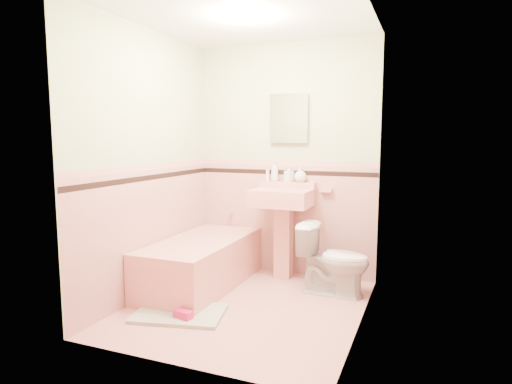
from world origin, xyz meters
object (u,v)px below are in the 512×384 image
at_px(bucket, 329,270).
at_px(toilet, 334,259).
at_px(sink, 282,234).
at_px(soap_bottle_right, 300,174).
at_px(soap_bottle_left, 275,171).
at_px(medicine_cabinet, 289,118).
at_px(bathtub, 201,264).
at_px(soap_bottle_mid, 289,174).
at_px(shoe, 183,314).

bearing_deg(bucket, toilet, -71.92).
height_order(sink, soap_bottle_right, soap_bottle_right).
height_order(soap_bottle_left, bucket, soap_bottle_left).
xyz_separation_m(medicine_cabinet, soap_bottle_left, (-0.15, -0.03, -0.57)).
relative_size(bathtub, sink, 1.56).
distance_m(sink, soap_bottle_left, 0.69).
xyz_separation_m(soap_bottle_mid, shoe, (-0.42, -1.52, -1.05)).
height_order(medicine_cabinet, soap_bottle_right, medicine_cabinet).
distance_m(bathtub, soap_bottle_mid, 1.33).
relative_size(soap_bottle_left, bucket, 1.00).
distance_m(sink, bucket, 0.62).
bearing_deg(shoe, sink, 85.51).
distance_m(sink, shoe, 1.46).
bearing_deg(soap_bottle_right, medicine_cabinet, 168.12).
bearing_deg(bathtub, soap_bottle_left, 53.10).
distance_m(soap_bottle_mid, bucket, 1.11).
bearing_deg(sink, soap_bottle_left, 129.24).
distance_m(soap_bottle_left, shoe, 1.88).
xyz_separation_m(sink, toilet, (0.61, -0.25, -0.14)).
distance_m(bathtub, shoe, 0.88).
xyz_separation_m(bucket, shoe, (-0.88, -1.47, -0.05)).
bearing_deg(soap_bottle_right, toilet, -42.66).
xyz_separation_m(soap_bottle_mid, bucket, (0.47, -0.06, -1.00)).
bearing_deg(bathtub, toilet, 12.36).
height_order(bathtub, soap_bottle_right, soap_bottle_right).
distance_m(toilet, bucket, 0.45).
xyz_separation_m(bathtub, bucket, (1.17, 0.65, -0.12)).
height_order(bucket, shoe, bucket).
bearing_deg(shoe, soap_bottle_left, 92.66).
relative_size(medicine_cabinet, soap_bottle_mid, 2.94).
height_order(sink, soap_bottle_left, soap_bottle_left).
xyz_separation_m(sink, shoe, (-0.40, -1.34, -0.42)).
relative_size(bathtub, toilet, 2.21).
bearing_deg(bathtub, soap_bottle_right, 40.80).
bearing_deg(bucket, shoe, -121.09).
distance_m(bathtub, sink, 0.90).
distance_m(soap_bottle_left, bucket, 1.21).
relative_size(sink, shoe, 5.99).
height_order(sink, soap_bottle_mid, soap_bottle_mid).
bearing_deg(medicine_cabinet, sink, -90.00).
distance_m(bathtub, bucket, 1.34).
distance_m(medicine_cabinet, toilet, 1.56).
xyz_separation_m(soap_bottle_left, soap_bottle_right, (0.29, 0.00, -0.03)).
bearing_deg(bathtub, soap_bottle_mid, 45.54).
height_order(toilet, bucket, toilet).
bearing_deg(toilet, bathtub, 104.84).
distance_m(soap_bottle_mid, shoe, 1.90).
xyz_separation_m(medicine_cabinet, toilet, (0.61, -0.46, -1.36)).
relative_size(sink, medicine_cabinet, 1.90).
bearing_deg(soap_bottle_mid, sink, -95.30).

